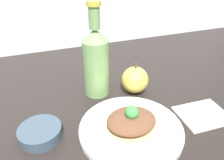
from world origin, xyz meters
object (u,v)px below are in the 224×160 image
object	(u,v)px
cider_bottle	(96,60)
dipping_bowl	(40,133)
plate	(131,129)
plated_food	(131,122)
apple	(135,80)

from	to	relation	value
cider_bottle	dipping_bowl	world-z (taller)	cider_bottle
plate	plated_food	bearing A→B (deg)	82.87
cider_bottle	apple	xyz separation A→B (cm)	(11.48, -3.65, -7.08)
dipping_bowl	plated_food	bearing A→B (deg)	-15.02
plate	dipping_bowl	size ratio (longest dim) A/B	2.50
apple	plate	bearing A→B (deg)	-117.68
plated_food	dipping_bowl	xyz separation A→B (cm)	(-21.58, 5.79, -1.84)
plated_food	plate	bearing A→B (deg)	-97.13
apple	dipping_bowl	world-z (taller)	apple
plated_food	apple	world-z (taller)	apple
plate	plated_food	distance (cm)	2.35
dipping_bowl	plate	bearing A→B (deg)	-15.02
cider_bottle	dipping_bowl	distance (cm)	25.50
plated_food	dipping_bowl	size ratio (longest dim) A/B	1.86
plated_food	apple	bearing A→B (deg)	62.32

